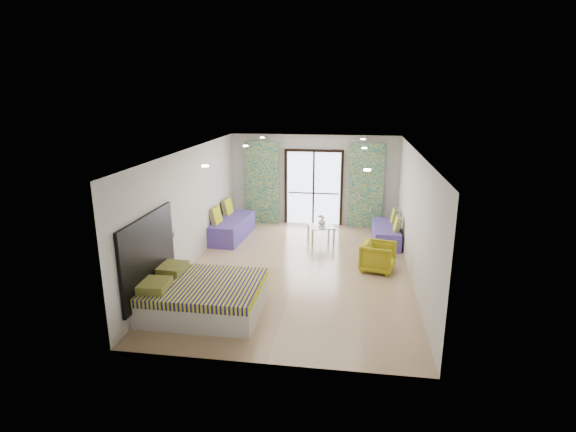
# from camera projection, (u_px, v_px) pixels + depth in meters

# --- Properties ---
(floor) EXTENTS (5.00, 7.50, 0.01)m
(floor) POSITION_uv_depth(u_px,v_px,m) (298.00, 269.00, 10.28)
(floor) COLOR #9F815F
(floor) RESTS_ON ground
(ceiling) EXTENTS (5.00, 7.50, 0.01)m
(ceiling) POSITION_uv_depth(u_px,v_px,m) (299.00, 151.00, 9.55)
(ceiling) COLOR silver
(ceiling) RESTS_ON ground
(wall_back) EXTENTS (5.00, 0.01, 2.70)m
(wall_back) POSITION_uv_depth(u_px,v_px,m) (314.00, 180.00, 13.49)
(wall_back) COLOR silver
(wall_back) RESTS_ON ground
(wall_front) EXTENTS (5.00, 0.01, 2.70)m
(wall_front) POSITION_uv_depth(u_px,v_px,m) (265.00, 281.00, 6.34)
(wall_front) COLOR silver
(wall_front) RESTS_ON ground
(wall_left) EXTENTS (0.01, 7.50, 2.70)m
(wall_left) POSITION_uv_depth(u_px,v_px,m) (190.00, 208.00, 10.27)
(wall_left) COLOR silver
(wall_left) RESTS_ON ground
(wall_right) EXTENTS (0.01, 7.50, 2.70)m
(wall_right) POSITION_uv_depth(u_px,v_px,m) (414.00, 217.00, 9.57)
(wall_right) COLOR silver
(wall_right) RESTS_ON ground
(balcony_door) EXTENTS (1.76, 0.08, 2.28)m
(balcony_door) POSITION_uv_depth(u_px,v_px,m) (314.00, 183.00, 13.49)
(balcony_door) COLOR black
(balcony_door) RESTS_ON floor
(balcony_rail) EXTENTS (1.52, 0.03, 0.04)m
(balcony_rail) POSITION_uv_depth(u_px,v_px,m) (313.00, 193.00, 13.58)
(balcony_rail) COLOR #595451
(balcony_rail) RESTS_ON balcony_door
(curtain_left) EXTENTS (1.00, 0.10, 2.50)m
(curtain_left) POSITION_uv_depth(u_px,v_px,m) (262.00, 183.00, 13.56)
(curtain_left) COLOR silver
(curtain_left) RESTS_ON floor
(curtain_right) EXTENTS (1.00, 0.10, 2.50)m
(curtain_right) POSITION_uv_depth(u_px,v_px,m) (366.00, 186.00, 13.13)
(curtain_right) COLOR silver
(curtain_right) RESTS_ON floor
(downlight_a) EXTENTS (0.12, 0.12, 0.02)m
(downlight_a) POSITION_uv_depth(u_px,v_px,m) (205.00, 166.00, 7.85)
(downlight_a) COLOR #FFE0B2
(downlight_a) RESTS_ON ceiling
(downlight_b) EXTENTS (0.12, 0.12, 0.02)m
(downlight_b) POSITION_uv_depth(u_px,v_px,m) (367.00, 170.00, 7.46)
(downlight_b) COLOR #FFE0B2
(downlight_b) RESTS_ON ceiling
(downlight_c) EXTENTS (0.12, 0.12, 0.02)m
(downlight_c) POSITION_uv_depth(u_px,v_px,m) (246.00, 146.00, 10.71)
(downlight_c) COLOR #FFE0B2
(downlight_c) RESTS_ON ceiling
(downlight_d) EXTENTS (0.12, 0.12, 0.02)m
(downlight_d) POSITION_uv_depth(u_px,v_px,m) (364.00, 148.00, 10.32)
(downlight_d) COLOR #FFE0B2
(downlight_d) RESTS_ON ceiling
(downlight_e) EXTENTS (0.12, 0.12, 0.02)m
(downlight_e) POSITION_uv_depth(u_px,v_px,m) (262.00, 138.00, 12.62)
(downlight_e) COLOR #FFE0B2
(downlight_e) RESTS_ON ceiling
(downlight_f) EXTENTS (0.12, 0.12, 0.02)m
(downlight_f) POSITION_uv_depth(u_px,v_px,m) (363.00, 139.00, 12.22)
(downlight_f) COLOR #FFE0B2
(downlight_f) RESTS_ON ceiling
(headboard) EXTENTS (0.06, 2.10, 1.50)m
(headboard) POSITION_uv_depth(u_px,v_px,m) (149.00, 255.00, 8.18)
(headboard) COLOR black
(headboard) RESTS_ON floor
(switch_plate) EXTENTS (0.02, 0.10, 0.10)m
(switch_plate) POSITION_uv_depth(u_px,v_px,m) (175.00, 234.00, 9.37)
(switch_plate) COLOR silver
(switch_plate) RESTS_ON wall_left
(bed) EXTENTS (2.09, 1.70, 0.72)m
(bed) POSITION_uv_depth(u_px,v_px,m) (203.00, 296.00, 8.24)
(bed) COLOR silver
(bed) RESTS_ON floor
(daybed_left) EXTENTS (0.89, 2.03, 0.98)m
(daybed_left) POSITION_uv_depth(u_px,v_px,m) (231.00, 227.00, 12.40)
(daybed_left) COLOR #5343A1
(daybed_left) RESTS_ON floor
(daybed_right) EXTENTS (0.69, 1.71, 0.84)m
(daybed_right) POSITION_uv_depth(u_px,v_px,m) (386.00, 233.00, 12.02)
(daybed_right) COLOR #5343A1
(daybed_right) RESTS_ON floor
(coffee_table) EXTENTS (0.83, 0.83, 0.77)m
(coffee_table) POSITION_uv_depth(u_px,v_px,m) (321.00, 227.00, 12.08)
(coffee_table) COLOR silver
(coffee_table) RESTS_ON floor
(vase) EXTENTS (0.22, 0.23, 0.20)m
(vase) POSITION_uv_depth(u_px,v_px,m) (322.00, 221.00, 12.11)
(vase) COLOR white
(vase) RESTS_ON coffee_table
(armchair) EXTENTS (0.81, 0.84, 0.73)m
(armchair) POSITION_uv_depth(u_px,v_px,m) (378.00, 255.00, 10.10)
(armchair) COLOR #A09614
(armchair) RESTS_ON floor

